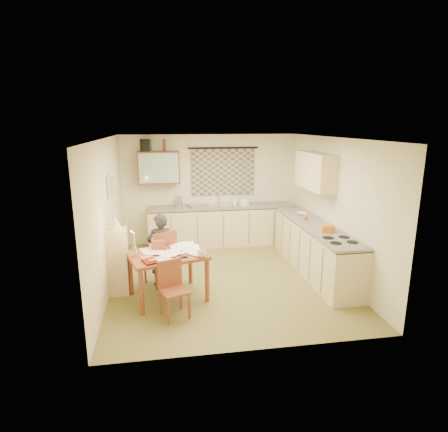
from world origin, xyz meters
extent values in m
cube|color=olive|center=(0.00, 0.00, -0.01)|extent=(4.00, 4.50, 0.02)
cube|color=white|center=(0.00, 0.00, 2.51)|extent=(4.00, 4.50, 0.02)
cube|color=beige|center=(0.00, 2.26, 1.25)|extent=(4.00, 0.02, 2.50)
cube|color=beige|center=(0.00, -2.26, 1.25)|extent=(4.00, 0.02, 2.50)
cube|color=beige|center=(-2.01, 0.00, 1.25)|extent=(0.02, 4.50, 2.50)
cube|color=beige|center=(2.01, 0.00, 1.25)|extent=(0.02, 4.50, 2.50)
cube|color=#365179|center=(0.30, 2.22, 1.65)|extent=(1.45, 0.03, 1.05)
cylinder|color=black|center=(0.30, 2.20, 2.20)|extent=(1.60, 0.04, 0.04)
cube|color=#5B2C20|center=(-1.15, 2.08, 1.80)|extent=(0.90, 0.34, 0.70)
cube|color=#99B2A5|center=(-1.15, 1.91, 1.80)|extent=(0.84, 0.02, 0.64)
cube|color=beige|center=(1.83, 0.55, 1.85)|extent=(0.34, 1.30, 0.70)
cube|color=beige|center=(-1.97, 0.40, 1.70)|extent=(0.04, 0.50, 0.40)
cube|color=beige|center=(-1.95, 0.40, 1.70)|extent=(0.01, 0.42, 0.32)
cube|color=beige|center=(0.22, 1.95, 0.43)|extent=(3.30, 0.60, 0.86)
cube|color=#64625F|center=(0.22, 1.95, 0.90)|extent=(3.30, 0.62, 0.04)
cube|color=beige|center=(1.70, 0.07, 0.43)|extent=(0.60, 2.95, 0.86)
cube|color=#64625F|center=(1.70, 0.07, 0.90)|extent=(0.62, 2.95, 0.04)
cube|color=white|center=(1.70, -0.90, 0.44)|extent=(0.59, 0.59, 0.89)
cube|color=black|center=(1.70, -0.90, 0.90)|extent=(0.56, 0.56, 0.03)
cube|color=silver|center=(0.19, 1.95, 0.88)|extent=(0.57, 0.48, 0.10)
cylinder|color=silver|center=(0.18, 2.13, 1.06)|extent=(0.03, 0.03, 0.28)
cube|color=silver|center=(-0.36, 1.95, 0.95)|extent=(0.44, 0.41, 0.06)
cylinder|color=silver|center=(-0.75, 1.95, 1.04)|extent=(0.21, 0.21, 0.24)
cylinder|color=white|center=(0.75, 1.95, 1.00)|extent=(0.29, 0.29, 0.16)
imported|color=white|center=(0.54, 2.00, 1.02)|extent=(0.10, 0.10, 0.20)
imported|color=white|center=(1.70, 0.82, 0.95)|extent=(0.29, 0.29, 0.05)
cube|color=orange|center=(1.70, -0.42, 0.98)|extent=(0.24, 0.20, 0.12)
sphere|color=orange|center=(1.65, 0.48, 0.97)|extent=(0.10, 0.10, 0.10)
cube|color=black|center=(-1.43, 2.08, 2.28)|extent=(0.21, 0.24, 0.26)
cylinder|color=#195926|center=(-1.32, 2.08, 2.28)|extent=(0.08, 0.08, 0.26)
cylinder|color=#5B2C20|center=(-1.01, 2.08, 2.28)|extent=(0.09, 0.09, 0.26)
cube|color=brown|center=(-1.04, -0.61, 0.72)|extent=(1.35, 1.16, 0.05)
cube|color=brown|center=(-1.17, -0.04, 0.48)|extent=(0.61, 0.61, 0.04)
cube|color=brown|center=(-1.07, -0.21, 0.74)|extent=(0.40, 0.27, 0.49)
cube|color=brown|center=(-0.97, -1.25, 0.40)|extent=(0.47, 0.47, 0.04)
cube|color=brown|center=(-1.02, -1.09, 0.62)|extent=(0.36, 0.16, 0.41)
imported|color=black|center=(-1.15, -0.08, 0.64)|extent=(0.59, 0.50, 1.27)
cube|color=beige|center=(-1.84, -0.32, 0.55)|extent=(0.32, 0.30, 1.11)
cone|color=beige|center=(-1.84, -0.32, 1.22)|extent=(0.20, 0.20, 0.22)
cube|color=brown|center=(-1.18, -0.41, 0.83)|extent=(0.22, 0.11, 0.16)
imported|color=white|center=(-0.52, -0.85, 0.80)|extent=(0.20, 0.20, 0.10)
imported|color=maroon|center=(-1.39, -0.99, 0.76)|extent=(0.38, 0.40, 0.02)
imported|color=orange|center=(-1.43, -0.83, 0.76)|extent=(0.25, 0.30, 0.02)
cube|color=orange|center=(-1.26, -0.96, 0.77)|extent=(0.14, 0.11, 0.04)
cube|color=black|center=(-0.81, -0.85, 0.76)|extent=(0.14, 0.07, 0.02)
cylinder|color=silver|center=(-1.53, -0.68, 0.84)|extent=(0.06, 0.06, 0.18)
cylinder|color=white|center=(-1.53, -0.73, 1.04)|extent=(0.03, 0.03, 0.22)
sphere|color=#FFCC66|center=(-1.57, -0.70, 1.16)|extent=(0.02, 0.02, 0.02)
cube|color=white|center=(-0.82, -0.43, 0.75)|extent=(0.25, 0.32, 0.00)
cube|color=white|center=(-0.80, -0.24, 0.75)|extent=(0.22, 0.30, 0.00)
cube|color=white|center=(-0.70, -0.47, 0.75)|extent=(0.23, 0.31, 0.00)
cube|color=white|center=(-0.62, -0.39, 0.76)|extent=(0.21, 0.30, 0.00)
cube|color=white|center=(-0.81, -0.28, 0.76)|extent=(0.29, 0.35, 0.00)
cube|color=white|center=(-1.35, -0.45, 0.76)|extent=(0.30, 0.35, 0.00)
cube|color=white|center=(-1.10, -0.90, 0.76)|extent=(0.34, 0.36, 0.00)
cube|color=white|center=(-1.22, -0.51, 0.76)|extent=(0.36, 0.36, 0.00)
cube|color=white|center=(-0.70, -0.24, 0.76)|extent=(0.21, 0.30, 0.00)
cube|color=white|center=(-0.61, -0.70, 0.77)|extent=(0.35, 0.36, 0.00)
cube|color=white|center=(-1.28, -0.53, 0.77)|extent=(0.25, 0.32, 0.00)
cube|color=white|center=(-0.88, -0.38, 0.77)|extent=(0.25, 0.32, 0.00)
cube|color=white|center=(-1.06, -0.71, 0.77)|extent=(0.33, 0.36, 0.00)
cube|color=white|center=(-0.93, -0.61, 0.77)|extent=(0.29, 0.35, 0.00)
camera|label=1|loc=(-1.06, -6.24, 2.74)|focal=30.00mm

